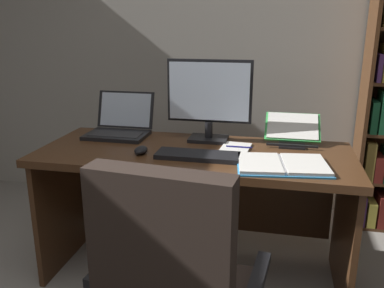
# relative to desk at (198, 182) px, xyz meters

# --- Properties ---
(wall_back) EXTENTS (5.28, 0.12, 2.63)m
(wall_back) POSITION_rel_desk_xyz_m (-0.00, 1.02, 0.77)
(wall_back) COLOR #B2ADA3
(wall_back) RESTS_ON ground
(desk) EXTENTS (1.66, 0.68, 0.75)m
(desk) POSITION_rel_desk_xyz_m (0.00, 0.00, 0.00)
(desk) COLOR #4C2D19
(desk) RESTS_ON ground
(monitor) EXTENTS (0.48, 0.16, 0.46)m
(monitor) POSITION_rel_desk_xyz_m (0.04, 0.14, 0.44)
(monitor) COLOR black
(monitor) RESTS_ON desk
(laptop) EXTENTS (0.36, 0.32, 0.24)m
(laptop) POSITION_rel_desk_xyz_m (-0.51, 0.15, 0.26)
(laptop) COLOR black
(laptop) RESTS_ON desk
(keyboard) EXTENTS (0.42, 0.15, 0.02)m
(keyboard) POSITION_rel_desk_xyz_m (0.04, -0.19, 0.22)
(keyboard) COLOR black
(keyboard) RESTS_ON desk
(computer_mouse) EXTENTS (0.06, 0.10, 0.04)m
(computer_mouse) POSITION_rel_desk_xyz_m (-0.26, -0.19, 0.23)
(computer_mouse) COLOR black
(computer_mouse) RESTS_ON desk
(reading_stand_with_book) EXTENTS (0.30, 0.24, 0.15)m
(reading_stand_with_book) POSITION_rel_desk_xyz_m (0.51, 0.19, 0.28)
(reading_stand_with_book) COLOR black
(reading_stand_with_book) RESTS_ON desk
(open_binder) EXTENTS (0.46, 0.35, 0.02)m
(open_binder) POSITION_rel_desk_xyz_m (0.46, -0.24, 0.22)
(open_binder) COLOR #2D84C6
(open_binder) RESTS_ON desk
(notepad) EXTENTS (0.17, 0.22, 0.01)m
(notepad) POSITION_rel_desk_xyz_m (0.21, -0.00, 0.21)
(notepad) COLOR white
(notepad) RESTS_ON desk
(pen) EXTENTS (0.14, 0.01, 0.01)m
(pen) POSITION_rel_desk_xyz_m (0.23, -0.00, 0.22)
(pen) COLOR navy
(pen) RESTS_ON notepad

